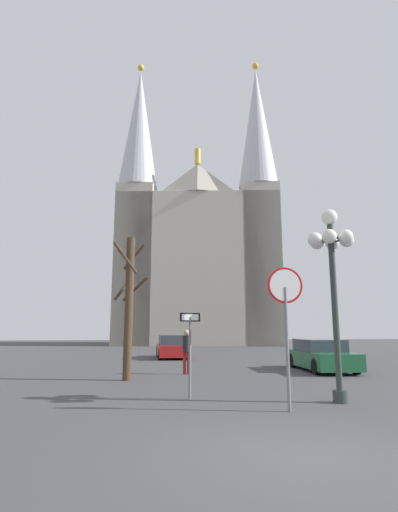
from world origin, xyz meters
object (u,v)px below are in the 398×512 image
(parked_car_near_green, at_px, (321,356))
(pedestrian_walking, at_px, (187,347))
(cathedral, at_px, (198,252))
(one_way_arrow_sign, at_px, (190,345))
(bare_tree, at_px, (129,302))
(parked_car_far_red, at_px, (172,347))
(street_lamp, at_px, (332,261))
(stop_sign, at_px, (286,307))

(parked_car_near_green, distance_m, pedestrian_walking, 6.10)
(cathedral, xyz_separation_m, one_way_arrow_sign, (-4.57, -35.44, -9.37))
(bare_tree, distance_m, parked_car_far_red, 11.12)
(street_lamp, bearing_deg, bare_tree, 137.30)
(stop_sign, distance_m, pedestrian_walking, 7.89)
(parked_car_near_green, bearing_deg, stop_sign, -118.03)
(street_lamp, bearing_deg, one_way_arrow_sign, 165.17)
(one_way_arrow_sign, height_order, street_lamp, street_lamp)
(bare_tree, xyz_separation_m, parked_car_far_red, (2.25, 10.69, -2.12))
(parked_car_far_red, bearing_deg, one_way_arrow_sign, -91.51)
(one_way_arrow_sign, xyz_separation_m, pedestrian_walking, (0.45, 5.76, -0.31))
(street_lamp, relative_size, parked_car_far_red, 1.14)
(stop_sign, xyz_separation_m, pedestrian_walking, (-1.60, 7.63, -1.23))
(parked_car_near_green, xyz_separation_m, pedestrian_walking, (-6.05, -0.71, 0.44))
(stop_sign, distance_m, one_way_arrow_sign, 2.92)
(street_lamp, relative_size, pedestrian_walking, 2.82)
(stop_sign, bearing_deg, cathedral, 86.13)
(cathedral, height_order, stop_sign, cathedral)
(one_way_arrow_sign, relative_size, parked_car_far_red, 0.51)
(cathedral, height_order, parked_car_near_green, cathedral)
(bare_tree, distance_m, parked_car_near_green, 8.93)
(street_lamp, bearing_deg, cathedral, 88.60)
(cathedral, distance_m, pedestrian_walking, 31.49)
(bare_tree, relative_size, pedestrian_walking, 2.94)
(parked_car_near_green, height_order, parked_car_far_red, parked_car_far_red)
(parked_car_near_green, bearing_deg, parked_car_far_red, 126.17)
(one_way_arrow_sign, bearing_deg, stop_sign, -42.33)
(bare_tree, xyz_separation_m, parked_car_near_green, (8.35, 2.34, -2.14))
(cathedral, relative_size, pedestrian_walking, 19.03)
(one_way_arrow_sign, distance_m, parked_car_near_green, 9.20)
(cathedral, xyz_separation_m, street_lamp, (-0.89, -36.42, -7.19))
(pedestrian_walking, bearing_deg, stop_sign, -78.12)
(one_way_arrow_sign, xyz_separation_m, bare_tree, (-1.86, 4.14, 1.39))
(cathedral, xyz_separation_m, stop_sign, (-2.52, -37.31, -8.45))
(one_way_arrow_sign, height_order, parked_car_far_red, one_way_arrow_sign)
(cathedral, distance_m, stop_sign, 38.34)
(parked_car_near_green, height_order, pedestrian_walking, pedestrian_walking)
(cathedral, relative_size, parked_car_near_green, 7.30)
(pedestrian_walking, bearing_deg, parked_car_near_green, 6.73)
(street_lamp, height_order, parked_car_far_red, street_lamp)
(one_way_arrow_sign, bearing_deg, parked_car_near_green, 44.93)
(parked_car_far_red, bearing_deg, stop_sign, -84.32)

